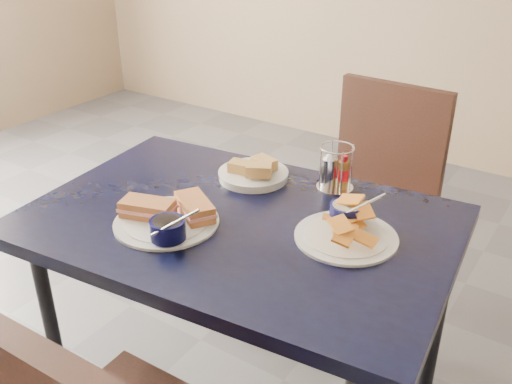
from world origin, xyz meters
The scene contains 6 objects.
dining_table centered at (-0.04, 0.11, 0.68)m, with size 1.21×0.87×0.75m.
chair_far centered at (0.04, 0.91, 0.52)m, with size 0.45×0.43×0.91m.
sandwich_plate centered at (-0.17, -0.02, 0.77)m, with size 0.30×0.28×0.12m.
plantain_plate centered at (0.24, 0.19, 0.77)m, with size 0.26×0.26×0.12m.
bread_basket centered at (-0.14, 0.33, 0.77)m, with size 0.21×0.21×0.07m.
condiment_caddy centered at (0.09, 0.41, 0.81)m, with size 0.11×0.11×0.14m.
Camera 1 is at (0.74, -0.98, 1.52)m, focal length 40.00 mm.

